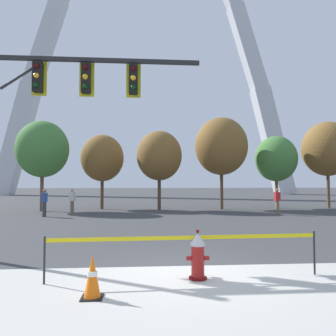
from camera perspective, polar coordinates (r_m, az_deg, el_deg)
ground_plane at (r=7.54m, az=2.43°, el=-17.49°), size 240.00×240.00×0.00m
fire_hydrant at (r=6.78m, az=5.23°, el=-15.11°), size 0.46×0.48×0.99m
caution_tape_barrier at (r=6.72m, az=3.20°, el=-13.78°), size 5.52×0.28×0.91m
traffic_cone_by_hydrant at (r=5.88m, az=-13.14°, el=-18.12°), size 0.36×0.36×0.73m
traffic_signal_gantry at (r=10.58m, az=-24.17°, el=11.09°), size 7.82×0.44×6.00m
monument_arch at (r=58.44m, az=-3.36°, el=19.59°), size 49.70×2.81×55.41m
tree_far_left at (r=24.13m, az=-21.17°, el=3.10°), size 3.57×3.57×6.24m
tree_left_mid at (r=24.67m, az=-11.46°, el=1.71°), size 3.16×3.16×5.54m
tree_center_left at (r=23.37m, az=-1.54°, el=2.16°), size 3.25×3.25×5.69m
tree_center_right at (r=24.43m, az=9.33°, el=3.78°), size 3.88×3.88×6.80m
tree_right_mid at (r=26.26m, az=18.45°, el=1.55°), size 3.17×3.17×5.54m
tree_far_right at (r=27.96m, az=26.19°, el=3.03°), size 3.81×3.81×6.67m
pedestrian_walking_left at (r=20.91m, az=18.65°, el=-5.57°), size 0.38×0.27×1.59m
pedestrian_standing_center at (r=20.64m, az=-16.49°, el=-5.64°), size 0.39×0.35×1.59m
pedestrian_walking_right at (r=19.97m, az=-20.89°, el=-5.68°), size 0.27×0.37×1.59m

